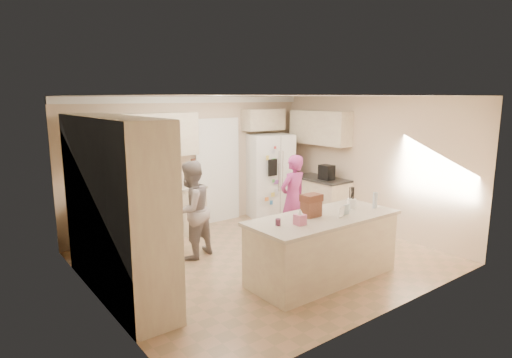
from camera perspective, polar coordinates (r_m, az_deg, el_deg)
floor at (r=7.08m, az=1.09°, el=-10.59°), size 5.20×4.60×0.02m
ceiling at (r=6.59m, az=1.17°, el=11.13°), size 5.20×4.60×0.02m
wall_back at (r=8.62m, az=-8.45°, el=2.21°), size 5.20×0.02×2.60m
wall_front at (r=5.15m, az=17.31°, el=-4.04°), size 5.20×0.02×2.60m
wall_left at (r=5.52m, az=-20.67°, el=-3.25°), size 0.02×4.60×2.60m
wall_right at (r=8.55m, az=14.99°, el=1.90°), size 0.02×4.60×2.60m
crown_back at (r=8.48m, az=-8.51°, el=10.42°), size 5.20×0.08×0.12m
pantry_bank at (r=5.83m, az=-18.24°, el=-3.64°), size 0.60×2.60×2.35m
back_base_cab at (r=8.04m, az=-14.42°, el=-4.92°), size 2.20×0.60×0.88m
back_countertop at (r=7.92m, az=-14.54°, el=-1.73°), size 2.24×0.63×0.04m
back_upper_cab at (r=7.89m, az=-15.27°, el=5.55°), size 2.20×0.35×0.80m
doorway_opening at (r=8.91m, az=-5.21°, el=0.94°), size 0.90×0.06×2.10m
doorway_casing at (r=8.88m, az=-5.09°, el=0.91°), size 1.02×0.03×2.22m
wall_frame_upper at (r=8.56m, az=-8.24°, el=3.85°), size 0.15×0.02×0.20m
wall_frame_lower at (r=8.59m, az=-8.20°, el=2.06°), size 0.15×0.02×0.20m
refrigerator at (r=9.28m, az=1.84°, el=0.44°), size 1.05×0.91×1.80m
fridge_seam at (r=9.02m, az=3.26°, el=0.12°), size 0.02×0.02×1.78m
fridge_dispenser at (r=8.82m, az=2.23°, el=1.54°), size 0.22×0.03×0.35m
fridge_handle_l at (r=8.95m, az=3.09°, el=1.01°), size 0.02×0.02×0.85m
fridge_handle_r at (r=9.01m, az=3.57°, el=1.08°), size 0.02×0.02×0.85m
over_fridge_cab at (r=9.29m, az=1.01°, el=7.91°), size 0.95×0.35×0.45m
right_base_cab at (r=9.13m, az=8.57°, el=-2.80°), size 0.60×1.20×0.88m
right_countertop at (r=9.03m, az=8.61°, el=0.03°), size 0.63×1.24×0.04m
right_upper_cab at (r=9.13m, az=8.49°, el=6.80°), size 0.35×1.50×0.70m
coffee_maker at (r=8.83m, az=9.39°, el=0.89°), size 0.22×0.28×0.30m
island_base at (r=6.29m, az=8.87°, el=-9.18°), size 2.20×0.90×0.88m
island_top at (r=6.14m, az=8.99°, el=-5.14°), size 2.28×0.96×0.05m
utensil_crock at (r=6.62m, az=12.62°, el=-3.21°), size 0.13×0.13×0.15m
tissue_box at (r=5.68m, az=5.88°, el=-5.41°), size 0.13×0.13×0.14m
tissue_plume at (r=5.65m, az=5.90°, el=-4.34°), size 0.08×0.08×0.08m
dollhouse_body at (r=6.07m, az=7.36°, el=-3.97°), size 0.26×0.18×0.22m
dollhouse_roof at (r=6.03m, az=7.40°, el=-2.50°), size 0.28×0.20×0.10m
jam_jar at (r=5.63m, az=2.95°, el=-5.77°), size 0.07×0.07×0.09m
greeting_card_a at (r=6.09m, az=11.36°, el=-4.33°), size 0.12×0.06×0.16m
greeting_card_b at (r=6.23m, az=11.93°, el=-4.01°), size 0.12×0.05×0.16m
water_bottle at (r=6.72m, az=15.59°, el=-2.75°), size 0.07×0.07×0.24m
shaker_salt at (r=6.86m, az=12.45°, el=-2.97°), size 0.05×0.05×0.09m
shaker_pepper at (r=6.91m, az=12.82°, el=-2.88°), size 0.05×0.05×0.09m
teen_boy at (r=6.96m, az=-8.67°, el=-4.11°), size 0.93×0.82×1.59m
teen_girl at (r=7.72m, az=4.95°, el=-2.58°), size 0.60×0.42×1.58m
fridge_magnets at (r=9.01m, az=3.29°, el=0.11°), size 0.76×0.02×1.44m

